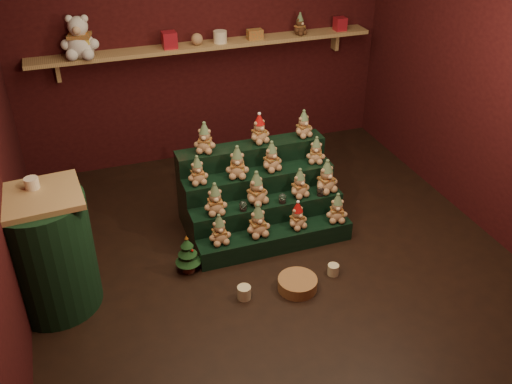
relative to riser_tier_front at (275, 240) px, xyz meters
name	(u,v)px	position (x,y,z in m)	size (l,w,h in m)	color
ground	(269,250)	(-0.06, -0.01, -0.09)	(4.00, 4.00, 0.00)	black
back_wall	(202,31)	(-0.06, 2.04, 1.31)	(4.00, 0.10, 2.80)	black
front_wall	(425,265)	(-0.06, -2.06, 1.31)	(4.00, 0.10, 2.80)	black
right_wall	(495,72)	(1.99, -0.01, 1.31)	(0.10, 4.00, 2.80)	black
back_shelf	(207,46)	(-0.06, 1.86, 1.20)	(3.60, 0.26, 0.24)	tan
riser_tier_front	(275,240)	(0.00, 0.00, 0.00)	(1.40, 0.22, 0.18)	black
riser_tier_midfront	(267,218)	(0.00, 0.22, 0.09)	(1.40, 0.22, 0.36)	black
riser_tier_midback	(259,198)	(0.00, 0.44, 0.18)	(1.40, 0.22, 0.54)	black
riser_tier_back	(251,178)	(0.00, 0.66, 0.27)	(1.40, 0.22, 0.72)	black
teddy_0	(219,229)	(-0.50, 0.01, 0.22)	(0.19, 0.17, 0.27)	#A6815C
teddy_1	(258,220)	(-0.16, 0.01, 0.24)	(0.21, 0.19, 0.30)	#A6815C
teddy_2	(297,215)	(0.20, 0.01, 0.22)	(0.18, 0.16, 0.25)	#A6815C
teddy_3	(337,208)	(0.58, -0.01, 0.22)	(0.19, 0.17, 0.27)	#A6815C
teddy_4	(215,199)	(-0.48, 0.20, 0.41)	(0.20, 0.18, 0.28)	#A6815C
teddy_5	(256,188)	(-0.10, 0.23, 0.42)	(0.22, 0.20, 0.31)	#A6815C
teddy_6	(300,183)	(0.31, 0.22, 0.40)	(0.19, 0.17, 0.27)	#A6815C
teddy_7	(326,176)	(0.57, 0.22, 0.42)	(0.22, 0.20, 0.31)	#A6815C
teddy_8	(197,170)	(-0.56, 0.44, 0.58)	(0.18, 0.16, 0.25)	#A6815C
teddy_9	(237,162)	(-0.20, 0.44, 0.60)	(0.21, 0.19, 0.29)	#A6815C
teddy_10	(271,156)	(0.12, 0.45, 0.59)	(0.20, 0.18, 0.28)	#A6815C
teddy_11	(316,150)	(0.57, 0.45, 0.57)	(0.18, 0.16, 0.25)	#A6815C
teddy_12	(205,138)	(-0.43, 0.66, 0.77)	(0.20, 0.18, 0.28)	#A6815C
teddy_13	(259,129)	(0.09, 0.68, 0.77)	(0.19, 0.17, 0.27)	#A6815C
teddy_14	(303,124)	(0.52, 0.66, 0.76)	(0.18, 0.16, 0.25)	#A6815C
snow_globe_a	(243,206)	(-0.24, 0.16, 0.32)	(0.07, 0.07, 0.09)	black
snow_globe_b	(282,198)	(0.12, 0.16, 0.32)	(0.07, 0.07, 0.09)	black
snow_globe_c	(320,191)	(0.49, 0.16, 0.32)	(0.07, 0.07, 0.09)	black
side_table	(47,252)	(-1.86, -0.08, 0.40)	(0.69, 0.69, 0.99)	tan
table_ornament	(32,183)	(-1.86, 0.02, 0.94)	(0.10, 0.10, 0.08)	beige
mini_christmas_tree	(188,254)	(-0.80, -0.05, 0.09)	(0.21, 0.21, 0.36)	#4A241A
mug_left	(244,293)	(-0.46, -0.52, -0.04)	(0.11, 0.11, 0.11)	beige
mug_right	(333,270)	(0.33, -0.49, -0.04)	(0.09, 0.09, 0.09)	beige
wicker_basket	(297,284)	(-0.02, -0.56, -0.04)	(0.32, 0.32, 0.10)	#9B673E
white_bear	(78,31)	(-1.31, 1.83, 1.48)	(0.36, 0.32, 0.50)	silver
brown_bear	(300,24)	(0.95, 1.83, 1.34)	(0.16, 0.14, 0.22)	#4E2A1A
gift_tin_red_a	(169,40)	(-0.46, 1.84, 1.31)	(0.14, 0.14, 0.16)	#B01B29
gift_tin_cream	(220,37)	(0.07, 1.84, 1.29)	(0.14, 0.14, 0.12)	beige
gift_tin_red_b	(340,24)	(1.44, 1.84, 1.30)	(0.12, 0.12, 0.14)	#B01B29
shelf_plush_ball	(197,39)	(-0.17, 1.84, 1.29)	(0.12, 0.12, 0.12)	#A6815C
scarf_gift_box	(255,34)	(0.45, 1.84, 1.28)	(0.16, 0.10, 0.10)	#CA4F1C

